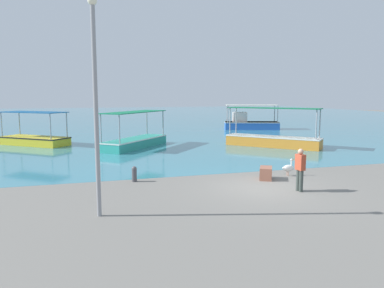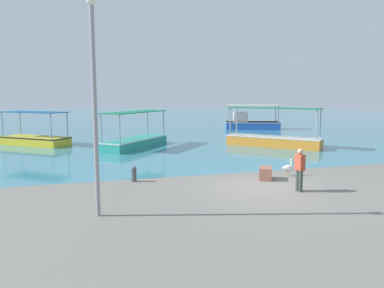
{
  "view_description": "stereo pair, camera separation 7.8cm",
  "coord_description": "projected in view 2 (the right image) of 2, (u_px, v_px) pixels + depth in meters",
  "views": [
    {
      "loc": [
        -6.97,
        -13.43,
        3.8
      ],
      "look_at": [
        -1.38,
        5.6,
        1.13
      ],
      "focal_mm": 35.0,
      "sensor_mm": 36.0,
      "label": 1
    },
    {
      "loc": [
        -6.89,
        -13.46,
        3.8
      ],
      "look_at": [
        -1.38,
        5.6,
        1.13
      ],
      "focal_mm": 35.0,
      "sensor_mm": 36.0,
      "label": 2
    }
  ],
  "objects": [
    {
      "name": "fisherman_standing",
      "position": [
        300.0,
        169.0,
        14.57
      ],
      "size": [
        0.26,
        0.42,
        1.69
      ],
      "color": "#38423D",
      "rests_on": "ground"
    },
    {
      "name": "lamp_post",
      "position": [
        94.0,
        98.0,
        11.25
      ],
      "size": [
        0.28,
        0.28,
        6.63
      ],
      "color": "gray",
      "rests_on": "ground"
    },
    {
      "name": "ground",
      "position": [
        263.0,
        188.0,
        15.22
      ],
      "size": [
        120.0,
        120.0,
        0.0
      ],
      "primitive_type": "plane",
      "color": "slate"
    },
    {
      "name": "harbor_water",
      "position": [
        128.0,
        117.0,
        60.91
      ],
      "size": [
        110.0,
        90.0,
        0.0
      ],
      "primitive_type": "cube",
      "color": "teal",
      "rests_on": "ground"
    },
    {
      "name": "mooring_bollard",
      "position": [
        134.0,
        173.0,
        16.28
      ],
      "size": [
        0.23,
        0.23,
        0.68
      ],
      "color": "#47474C",
      "rests_on": "ground"
    },
    {
      "name": "fishing_boat_far_right",
      "position": [
        135.0,
        140.0,
        26.62
      ],
      "size": [
        5.39,
        5.9,
        2.55
      ],
      "color": "teal",
      "rests_on": "harbor_water"
    },
    {
      "name": "pelican",
      "position": [
        288.0,
        168.0,
        17.42
      ],
      "size": [
        0.8,
        0.3,
        0.8
      ],
      "color": "#E0997A",
      "rests_on": "ground"
    },
    {
      "name": "cargo_crate",
      "position": [
        266.0,
        173.0,
        16.71
      ],
      "size": [
        0.88,
        1.01,
        0.55
      ],
      "primitive_type": "cube",
      "rotation": [
        0.0,
        0.0,
        4.21
      ],
      "color": "#905945",
      "rests_on": "ground"
    },
    {
      "name": "fishing_boat_center",
      "position": [
        273.0,
        139.0,
        26.95
      ],
      "size": [
        5.78,
        5.89,
        2.81
      ],
      "color": "orange",
      "rests_on": "harbor_water"
    },
    {
      "name": "fishing_boat_far_left",
      "position": [
        250.0,
        123.0,
        40.35
      ],
      "size": [
        6.1,
        3.66,
        2.61
      ],
      "color": "blue",
      "rests_on": "harbor_water"
    },
    {
      "name": "fishing_boat_outer",
      "position": [
        35.0,
        138.0,
        27.97
      ],
      "size": [
        5.29,
        4.8,
        2.48
      ],
      "color": "gold",
      "rests_on": "harbor_water"
    }
  ]
}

